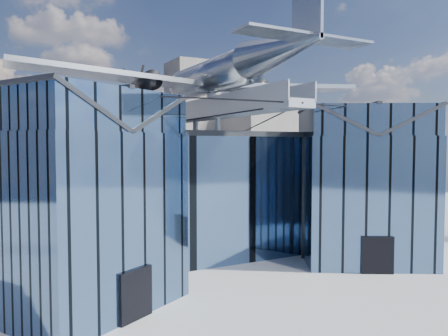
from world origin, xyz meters
name	(u,v)px	position (x,y,z in m)	size (l,w,h in m)	color
ground_plane	(238,274)	(0.00, 0.00, 0.00)	(120.00, 120.00, 0.00)	#949498
museum	(202,187)	(0.00, 5.82, 5.54)	(32.88, 24.50, 17.60)	#45648D
bg_towers	(100,138)	(1.45, 50.49, 10.01)	(77.00, 24.50, 26.00)	slate
tree_side_e	(382,185)	(28.82, 13.69, 3.84)	(4.57, 4.57, 5.68)	#332214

